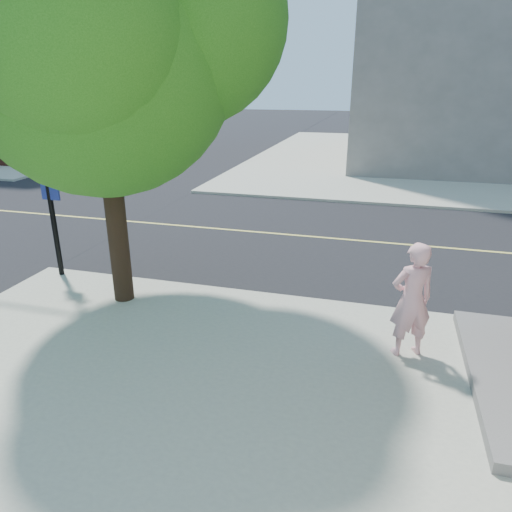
% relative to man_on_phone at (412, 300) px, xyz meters
% --- Properties ---
extents(ground, '(140.00, 140.00, 0.00)m').
position_rel_man_on_phone_xyz_m(ground, '(-7.47, 1.72, -1.11)').
color(ground, black).
rests_on(ground, ground).
extents(road_ew, '(140.00, 9.00, 0.01)m').
position_rel_man_on_phone_xyz_m(road_ew, '(-7.47, 6.22, -1.11)').
color(road_ew, black).
rests_on(road_ew, ground).
extents(sidewalk_ne, '(29.00, 25.00, 0.12)m').
position_rel_man_on_phone_xyz_m(sidewalk_ne, '(6.03, 23.22, -1.05)').
color(sidewalk_ne, '#A8A894').
rests_on(sidewalk_ne, ground).
extents(man_on_phone, '(0.86, 0.73, 1.99)m').
position_rel_man_on_phone_xyz_m(man_on_phone, '(0.00, 0.00, 0.00)').
color(man_on_phone, '#EFA8AF').
rests_on(man_on_phone, sidewalk_se).
extents(street_tree, '(6.19, 5.63, 8.22)m').
position_rel_man_on_phone_xyz_m(street_tree, '(-5.59, 0.66, 4.31)').
color(street_tree, black).
rests_on(street_tree, sidewalk_se).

